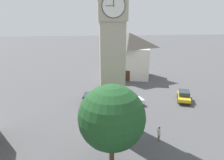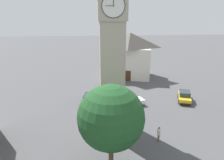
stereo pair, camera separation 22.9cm
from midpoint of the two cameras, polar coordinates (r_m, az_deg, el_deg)
ground_plane at (r=27.61m, az=-0.24°, el=-11.50°), size 200.00×200.00×0.00m
clock_tower at (r=24.17m, az=-0.28°, el=16.14°), size 4.02×4.02×21.88m
car_blue_kerb at (r=33.43m, az=-6.04°, el=-4.81°), size 2.31×4.34×1.53m
car_silver_kerb at (r=36.02m, az=17.70°, el=-3.91°), size 2.92×4.45×1.53m
car_red_corner at (r=32.59m, az=4.30°, el=-5.37°), size 4.44×2.83×1.53m
pedestrian at (r=24.62m, az=11.65°, el=-13.07°), size 0.29×0.55×1.69m
tree at (r=19.07m, az=-0.40°, el=-9.62°), size 5.76×5.76×7.57m
building_shop_left at (r=45.96m, az=4.20°, el=6.45°), size 10.23×8.68×9.10m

